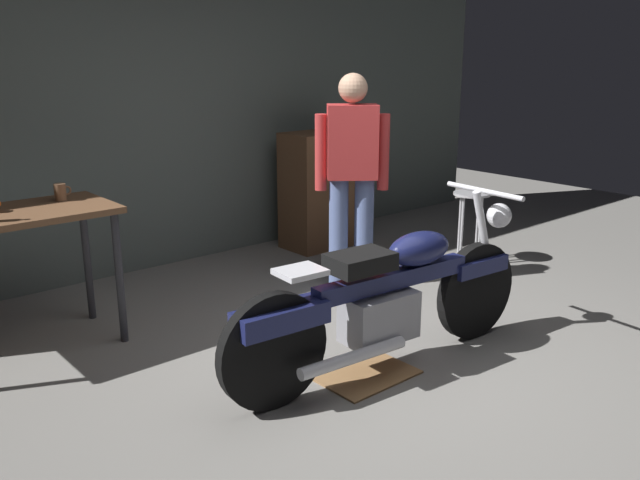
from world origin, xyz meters
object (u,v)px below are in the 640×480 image
at_px(person_standing, 352,172).
at_px(wooden_dresser, 324,189).
at_px(shop_stool, 471,208).
at_px(mug_brown_stoneware, 61,192).
at_px(motorcycle, 389,296).

distance_m(person_standing, wooden_dresser, 1.28).
distance_m(shop_stool, mug_brown_stoneware, 3.37).
height_order(person_standing, mug_brown_stoneware, person_standing).
bearing_deg(mug_brown_stoneware, shop_stool, -13.87).
xyz_separation_m(wooden_dresser, mug_brown_stoneware, (-2.66, -0.48, 0.41)).
distance_m(motorcycle, shop_stool, 2.25).
distance_m(person_standing, shop_stool, 1.31).
distance_m(motorcycle, person_standing, 1.52).
distance_m(shop_stool, wooden_dresser, 1.41).
bearing_deg(wooden_dresser, person_standing, -121.17).
height_order(person_standing, shop_stool, person_standing).
xyz_separation_m(motorcycle, shop_stool, (2.04, 0.95, 0.05)).
bearing_deg(motorcycle, shop_stool, 29.98).
relative_size(motorcycle, shop_stool, 3.42).
distance_m(motorcycle, wooden_dresser, 2.67).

